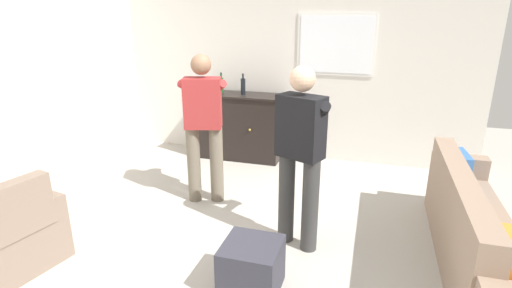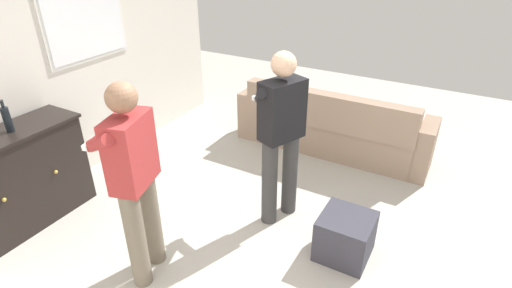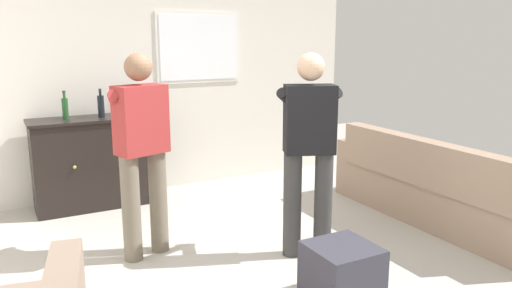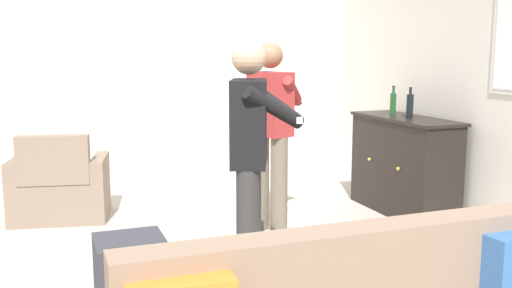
# 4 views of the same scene
# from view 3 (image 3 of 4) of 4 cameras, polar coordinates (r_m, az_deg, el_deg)

# --- Properties ---
(ground) EXTENTS (10.40, 10.40, 0.00)m
(ground) POSITION_cam_3_polar(r_m,az_deg,el_deg) (3.93, 0.36, -15.15)
(ground) COLOR #B2ADA3
(wall_back_with_window) EXTENTS (5.20, 0.15, 2.80)m
(wall_back_with_window) POSITION_cam_3_polar(r_m,az_deg,el_deg) (5.97, -11.88, 8.16)
(wall_back_with_window) COLOR silver
(wall_back_with_window) RESTS_ON ground
(couch) EXTENTS (0.57, 2.46, 0.85)m
(couch) POSITION_cam_3_polar(r_m,az_deg,el_deg) (5.18, 19.51, -5.02)
(couch) COLOR gray
(couch) RESTS_ON ground
(sideboard_cabinet) EXTENTS (1.30, 0.49, 0.97)m
(sideboard_cabinet) POSITION_cam_3_polar(r_m,az_deg,el_deg) (5.60, -17.80, -1.98)
(sideboard_cabinet) COLOR black
(sideboard_cabinet) RESTS_ON ground
(bottle_wine_green) EXTENTS (0.07, 0.07, 0.30)m
(bottle_wine_green) POSITION_cam_3_polar(r_m,az_deg,el_deg) (5.49, -17.30, 4.21)
(bottle_wine_green) COLOR black
(bottle_wine_green) RESTS_ON sideboard_cabinet
(bottle_liquor_amber) EXTENTS (0.06, 0.06, 0.29)m
(bottle_liquor_amber) POSITION_cam_3_polar(r_m,az_deg,el_deg) (5.48, -20.98, 3.89)
(bottle_liquor_amber) COLOR #1E4C23
(bottle_liquor_amber) RESTS_ON sideboard_cabinet
(ottoman) EXTENTS (0.44, 0.44, 0.41)m
(ottoman) POSITION_cam_3_polar(r_m,az_deg,el_deg) (3.60, 9.77, -14.36)
(ottoman) COLOR #33333D
(ottoman) RESTS_ON ground
(person_standing_left) EXTENTS (0.53, 0.52, 1.68)m
(person_standing_left) POSITION_cam_3_polar(r_m,az_deg,el_deg) (4.13, -12.97, -0.23)
(person_standing_left) COLOR #6B6051
(person_standing_left) RESTS_ON ground
(person_standing_right) EXTENTS (0.52, 0.52, 1.68)m
(person_standing_right) POSITION_cam_3_polar(r_m,az_deg,el_deg) (4.06, 6.05, -0.18)
(person_standing_right) COLOR #383838
(person_standing_right) RESTS_ON ground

